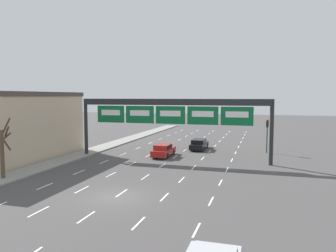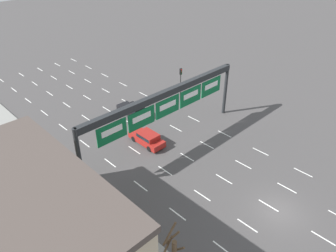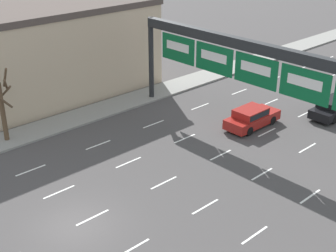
# 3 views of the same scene
# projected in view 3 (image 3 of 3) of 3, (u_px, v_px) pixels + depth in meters

# --- Properties ---
(ground_plane) EXTENTS (220.00, 220.00, 0.00)m
(ground_plane) POSITION_uv_depth(u_px,v_px,m) (76.00, 226.00, 23.56)
(ground_plane) COLOR #474444
(lane_dashes) EXTENTS (13.32, 67.00, 0.01)m
(lane_dashes) POSITION_uv_depth(u_px,v_px,m) (245.00, 143.00, 31.90)
(lane_dashes) COLOR white
(lane_dashes) RESTS_ON ground_plane
(sign_gantry) EXTENTS (21.82, 0.70, 6.82)m
(sign_gantry) POSITION_uv_depth(u_px,v_px,m) (259.00, 61.00, 30.02)
(sign_gantry) COLOR #232628
(sign_gantry) RESTS_ON ground_plane
(building_near) EXTENTS (9.12, 16.75, 7.60)m
(building_near) POSITION_uv_depth(u_px,v_px,m) (54.00, 49.00, 39.50)
(building_near) COLOR #C6B293
(building_near) RESTS_ON ground_plane
(car_red) EXTENTS (1.83, 4.56, 1.47)m
(car_red) POSITION_uv_depth(u_px,v_px,m) (252.00, 117.00, 34.01)
(car_red) COLOR maroon
(car_red) RESTS_ON ground_plane
(car_black) EXTENTS (1.82, 4.85, 1.39)m
(car_black) POSITION_uv_depth(u_px,v_px,m) (334.00, 107.00, 35.87)
(car_black) COLOR black
(car_black) RESTS_ON ground_plane
(tree_bare_closest) EXTENTS (1.37, 1.16, 5.15)m
(tree_bare_closest) POSITION_uv_depth(u_px,v_px,m) (3.00, 107.00, 31.11)
(tree_bare_closest) COLOR brown
(tree_bare_closest) RESTS_ON sidewalk_left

